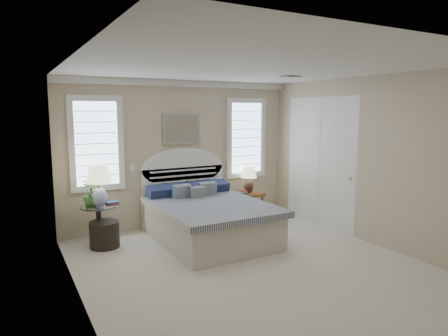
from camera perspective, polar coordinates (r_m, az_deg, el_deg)
floor at (r=5.69m, az=4.30°, el=-13.99°), size 4.50×5.00×0.01m
ceiling at (r=5.30m, az=4.62°, el=14.17°), size 4.50×5.00×0.01m
wall_back at (r=7.53m, az=-6.08°, el=2.06°), size 4.50×0.02×2.70m
wall_left at (r=4.52m, az=-20.15°, el=-2.45°), size 0.02×5.00×2.70m
wall_right at (r=6.82m, az=20.44°, el=0.97°), size 0.02×5.00×2.70m
crown_molding at (r=7.47m, az=-6.11°, el=11.93°), size 4.50×0.08×0.12m
hvac_vent at (r=6.65m, az=9.56°, el=12.68°), size 0.30×0.20×0.02m
switch_plate at (r=7.22m, az=-12.96°, el=0.05°), size 0.08×0.01×0.12m
window_left at (r=7.03m, az=-17.78°, el=3.34°), size 0.90×0.06×1.60m
window_right at (r=8.13m, az=3.10°, el=4.31°), size 0.90×0.06×1.60m
painting at (r=7.46m, az=-6.01°, el=5.63°), size 0.74×0.04×0.58m
closet_door at (r=7.66m, az=13.48°, el=0.85°), size 0.02×1.80×2.40m
bed at (r=6.77m, az=-2.49°, el=-6.90°), size 1.72×2.28×1.47m
side_table_left at (r=6.80m, az=-17.45°, el=-7.20°), size 0.56×0.56×0.63m
nightstand_right at (r=7.98m, az=3.68°, el=-4.59°), size 0.50×0.40×0.53m
floor_pot at (r=6.66m, az=-16.69°, el=-9.07°), size 0.60×0.60×0.42m
lamp_left at (r=6.62m, az=-17.49°, el=-1.84°), size 0.53×0.53×0.67m
lamp_right at (r=7.95m, az=3.55°, el=-1.24°), size 0.40×0.40×0.52m
potted_plant at (r=6.67m, az=-18.53°, el=-3.46°), size 0.31×0.31×0.44m
books_left at (r=6.74m, az=-15.71°, el=-4.89°), size 0.22×0.17×0.06m
books_right at (r=7.78m, az=2.73°, el=-3.51°), size 0.18×0.15×0.09m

